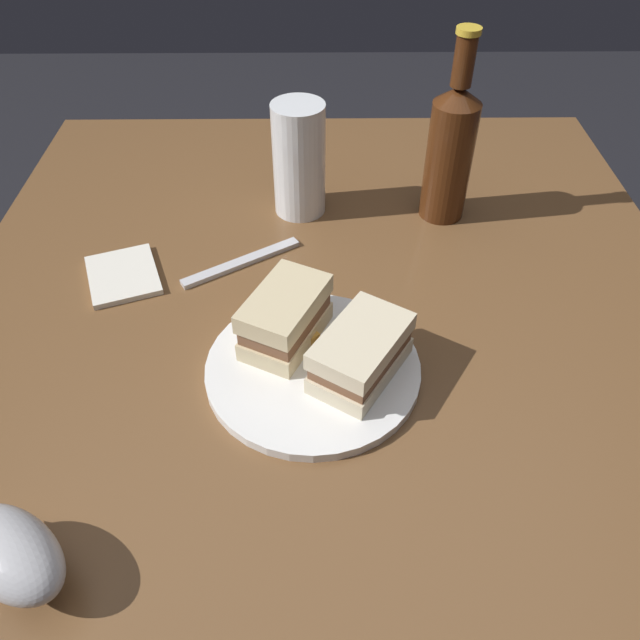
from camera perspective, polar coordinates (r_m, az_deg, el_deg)
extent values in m
plane|color=black|center=(1.45, 0.35, -22.19)|extent=(6.00, 6.00, 0.00)
cube|color=brown|center=(1.11, 0.44, -13.86)|extent=(1.08, 0.99, 0.78)
cylinder|color=white|center=(0.73, -0.65, -4.44)|extent=(0.25, 0.25, 0.01)
cube|color=beige|center=(0.71, 3.69, -4.12)|extent=(0.14, 0.13, 0.02)
cube|color=brown|center=(0.69, 3.77, -3.03)|extent=(0.13, 0.12, 0.02)
cube|color=beige|center=(0.68, 3.84, -1.90)|extent=(0.14, 0.13, 0.02)
cube|color=beige|center=(0.74, -3.13, -0.98)|extent=(0.13, 0.11, 0.02)
cube|color=brown|center=(0.73, -3.19, 0.26)|extent=(0.13, 0.11, 0.02)
cube|color=beige|center=(0.71, -3.26, 1.54)|extent=(0.13, 0.11, 0.02)
cube|color=gold|center=(0.73, 2.46, -2.59)|extent=(0.03, 0.04, 0.02)
cube|color=gold|center=(0.73, 1.44, -2.33)|extent=(0.04, 0.03, 0.02)
cube|color=gold|center=(0.75, -1.74, -1.05)|extent=(0.05, 0.05, 0.02)
cylinder|color=white|center=(0.95, -1.93, 14.42)|extent=(0.08, 0.08, 0.17)
cylinder|color=orange|center=(0.97, -1.87, 12.31)|extent=(0.07, 0.07, 0.09)
cylinder|color=#B7B7BC|center=(0.64, -25.50, -19.92)|extent=(0.04, 0.04, 0.02)
ellipsoid|color=#B7B7BC|center=(0.62, -26.41, -18.55)|extent=(0.13, 0.13, 0.05)
ellipsoid|color=#381E0F|center=(0.61, -26.59, -18.27)|extent=(0.10, 0.11, 0.02)
cylinder|color=#47230F|center=(0.95, 11.65, 13.98)|extent=(0.07, 0.07, 0.18)
cone|color=#47230F|center=(0.91, 12.59, 19.48)|extent=(0.07, 0.07, 0.02)
cylinder|color=#47230F|center=(0.89, 13.06, 22.11)|extent=(0.03, 0.03, 0.07)
cylinder|color=gold|center=(0.88, 13.47, 24.36)|extent=(0.03, 0.03, 0.01)
cube|color=silver|center=(0.89, -17.57, 3.93)|extent=(0.13, 0.12, 0.01)
cube|color=silver|center=(0.88, -7.18, 5.25)|extent=(0.11, 0.16, 0.01)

